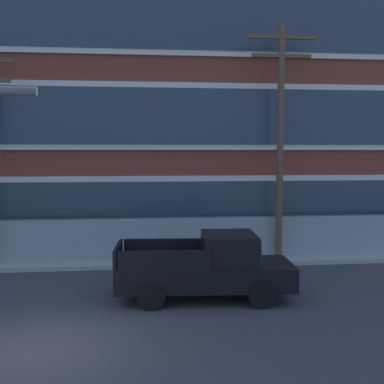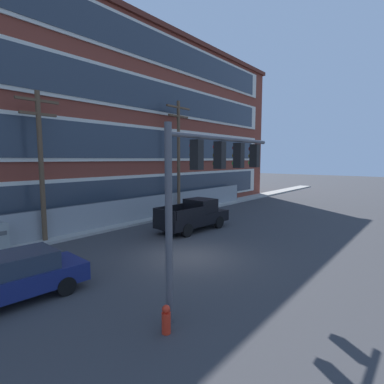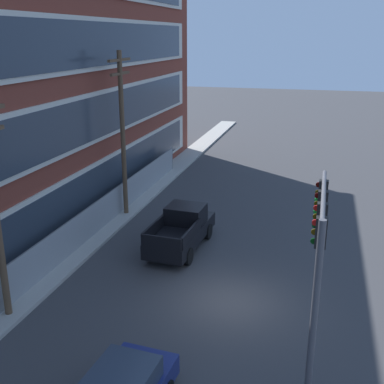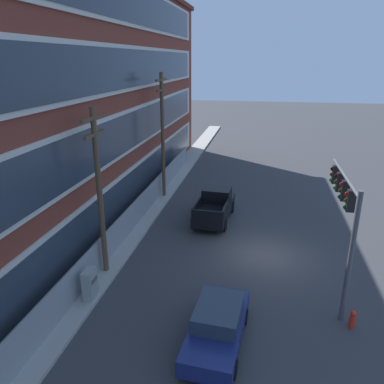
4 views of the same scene
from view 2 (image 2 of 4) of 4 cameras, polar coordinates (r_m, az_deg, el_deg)
ground_plane at (r=14.43m, az=-0.21°, el=-12.28°), size 160.00×160.00×0.00m
sidewalk_building_side at (r=20.29m, az=-18.17°, el=-6.89°), size 80.00×1.74×0.16m
brick_mill_building at (r=25.66m, az=-22.87°, el=12.71°), size 47.39×10.25×15.34m
chain_link_fence at (r=20.72m, az=-15.75°, el=-4.15°), size 33.38×0.06×1.82m
traffic_signal_mast at (r=9.64m, az=3.77°, el=3.75°), size 5.76×0.43×5.58m
pickup_truck_black at (r=19.54m, az=0.44°, el=-4.50°), size 5.32×2.28×1.97m
sedan_navy at (r=11.62m, az=-30.99°, el=-13.71°), size 4.65×2.16×1.56m
utility_pole_near_corner at (r=18.01m, az=-26.84°, el=5.30°), size 2.24×0.26×8.16m
utility_pole_midblock at (r=24.63m, az=-2.57°, el=7.53°), size 2.70×0.26×9.23m
electrical_cabinet at (r=17.39m, az=-32.77°, el=-7.51°), size 0.72×0.44×1.49m
fire_hydrant at (r=8.62m, az=-4.94°, el=-23.03°), size 0.24×0.24×0.78m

